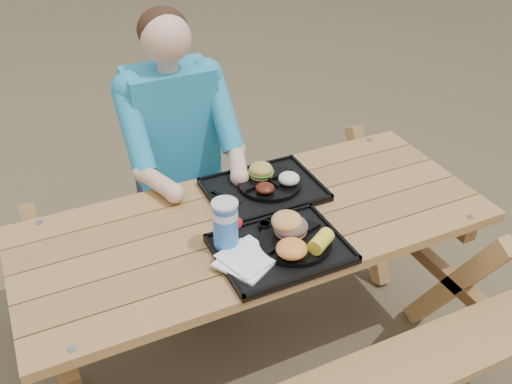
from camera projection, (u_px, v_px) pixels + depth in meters
name	position (u px, v px, depth m)	size (l,w,h in m)	color
ground	(256.00, 352.00, 2.59)	(60.00, 60.00, 0.00)	#999999
picnic_table	(256.00, 292.00, 2.38)	(1.80, 1.49, 0.75)	#999999
tray_near	(281.00, 250.00, 2.01)	(0.45, 0.35, 0.02)	black
tray_far	(264.00, 190.00, 2.32)	(0.45, 0.35, 0.02)	black
plate_near	(295.00, 242.00, 2.02)	(0.26, 0.26, 0.02)	black
plate_far	(269.00, 183.00, 2.33)	(0.26, 0.26, 0.02)	black
napkin_stack	(246.00, 260.00, 1.93)	(0.17, 0.17, 0.02)	white
soda_cup	(226.00, 226.00, 1.96)	(0.09, 0.09, 0.18)	blue
condiment_bbq	(264.00, 226.00, 2.09)	(0.04, 0.04, 0.03)	#310805
condiment_mustard	(277.00, 221.00, 2.10)	(0.05, 0.05, 0.03)	gold
sandwich	(291.00, 218.00, 2.01)	(0.12, 0.12, 0.12)	#EB9E53
mac_cheese	(292.00, 249.00, 1.93)	(0.11, 0.11, 0.05)	#F79B41
corn_cob	(321.00, 241.00, 1.96)	(0.10, 0.10, 0.06)	yellow
cutlery_far	(226.00, 198.00, 2.25)	(0.02, 0.14, 0.01)	black
burger	(261.00, 167.00, 2.33)	(0.10, 0.10, 0.09)	gold
baked_beans	(265.00, 188.00, 2.25)	(0.08, 0.08, 0.03)	#511A10
potato_salad	(289.00, 178.00, 2.29)	(0.09, 0.09, 0.05)	#F2ECCD
diner	(177.00, 168.00, 2.69)	(0.48, 0.84, 1.28)	#1BA1C3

